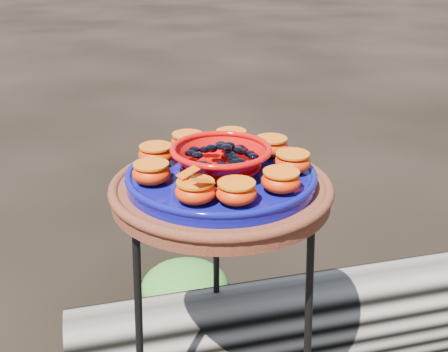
{
  "coord_description": "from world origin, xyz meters",
  "views": [
    {
      "loc": [
        -0.07,
        -1.05,
        1.21
      ],
      "look_at": [
        0.01,
        0.0,
        0.75
      ],
      "focal_mm": 45.0,
      "sensor_mm": 36.0,
      "label": 1
    }
  ],
  "objects": [
    {
      "name": "orange_half_5",
      "position": [
        0.03,
        0.14,
        0.78
      ],
      "size": [
        0.07,
        0.07,
        0.04
      ],
      "primitive_type": "ellipsoid",
      "color": "red",
      "rests_on": "cobalt_plate"
    },
    {
      "name": "orange_half_0",
      "position": [
        -0.05,
        -0.13,
        0.78
      ],
      "size": [
        0.07,
        0.07,
        0.04
      ],
      "primitive_type": "ellipsoid",
      "color": "red",
      "rests_on": "cobalt_plate"
    },
    {
      "name": "orange_half_6",
      "position": [
        -0.07,
        0.13,
        0.78
      ],
      "size": [
        0.07,
        0.07,
        0.04
      ],
      "primitive_type": "ellipsoid",
      "color": "red",
      "rests_on": "cobalt_plate"
    },
    {
      "name": "driftwood_log",
      "position": [
        0.48,
        0.27,
        0.17
      ],
      "size": [
        1.82,
        0.78,
        0.33
      ],
      "primitive_type": null,
      "rotation": [
        0.0,
        0.0,
        0.19
      ],
      "color": "black",
      "rests_on": "ground"
    },
    {
      "name": "cobalt_plate",
      "position": [
        0.0,
        0.0,
        0.75
      ],
      "size": [
        0.38,
        0.38,
        0.03
      ],
      "primitive_type": "cylinder",
      "color": "#050B5D",
      "rests_on": "terracotta_saucer"
    },
    {
      "name": "glass_gems",
      "position": [
        0.0,
        0.0,
        0.83
      ],
      "size": [
        0.15,
        0.15,
        0.03
      ],
      "primitive_type": null,
      "color": "black",
      "rests_on": "red_bowl"
    },
    {
      "name": "orange_half_7",
      "position": [
        -0.13,
        0.06,
        0.78
      ],
      "size": [
        0.07,
        0.07,
        0.04
      ],
      "primitive_type": "ellipsoid",
      "color": "red",
      "rests_on": "cobalt_plate"
    },
    {
      "name": "red_bowl",
      "position": [
        0.0,
        0.0,
        0.79
      ],
      "size": [
        0.19,
        0.19,
        0.05
      ],
      "primitive_type": null,
      "color": "#C20906",
      "rests_on": "cobalt_plate"
    },
    {
      "name": "orange_half_2",
      "position": [
        0.11,
        -0.1,
        0.78
      ],
      "size": [
        0.07,
        0.07,
        0.04
      ],
      "primitive_type": "ellipsoid",
      "color": "red",
      "rests_on": "cobalt_plate"
    },
    {
      "name": "butterfly",
      "position": [
        -0.05,
        -0.13,
        0.81
      ],
      "size": [
        0.1,
        0.09,
        0.01
      ],
      "primitive_type": null,
      "rotation": [
        0.0,
        0.0,
        0.56
      ],
      "color": "#BF4A05",
      "rests_on": "orange_half_0"
    },
    {
      "name": "orange_half_3",
      "position": [
        0.14,
        -0.01,
        0.78
      ],
      "size": [
        0.07,
        0.07,
        0.04
      ],
      "primitive_type": "ellipsoid",
      "color": "red",
      "rests_on": "cobalt_plate"
    },
    {
      "name": "orange_half_4",
      "position": [
        0.11,
        0.09,
        0.78
      ],
      "size": [
        0.07,
        0.07,
        0.04
      ],
      "primitive_type": "ellipsoid",
      "color": "red",
      "rests_on": "cobalt_plate"
    },
    {
      "name": "terracotta_saucer",
      "position": [
        0.0,
        0.0,
        0.72
      ],
      "size": [
        0.45,
        0.45,
        0.04
      ],
      "primitive_type": "cylinder",
      "color": "#40110C",
      "rests_on": "plant_stand"
    },
    {
      "name": "foliage_back",
      "position": [
        -0.09,
        0.61,
        0.08
      ],
      "size": [
        0.31,
        0.31,
        0.15
      ],
      "primitive_type": "ellipsoid",
      "color": "#306924",
      "rests_on": "ground"
    },
    {
      "name": "orange_half_8",
      "position": [
        -0.14,
        -0.04,
        0.78
      ],
      "size": [
        0.07,
        0.07,
        0.04
      ],
      "primitive_type": "ellipsoid",
      "color": "red",
      "rests_on": "cobalt_plate"
    },
    {
      "name": "plant_stand",
      "position": [
        0.0,
        0.0,
        0.35
      ],
      "size": [
        0.44,
        0.44,
        0.7
      ],
      "primitive_type": null,
      "color": "black",
      "rests_on": "ground"
    },
    {
      "name": "orange_half_1",
      "position": [
        0.02,
        -0.14,
        0.78
      ],
      "size": [
        0.07,
        0.07,
        0.04
      ],
      "primitive_type": "ellipsoid",
      "color": "red",
      "rests_on": "cobalt_plate"
    }
  ]
}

